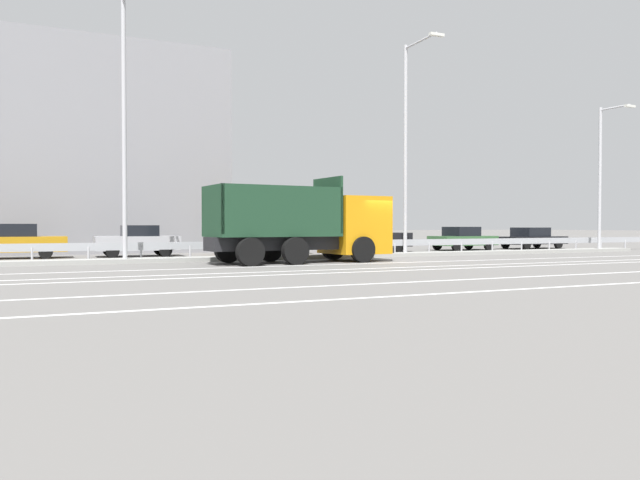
{
  "coord_description": "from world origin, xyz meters",
  "views": [
    {
      "loc": [
        -13.48,
        -22.74,
        1.47
      ],
      "look_at": [
        -2.23,
        1.4,
        0.86
      ],
      "focal_mm": 35.0,
      "sensor_mm": 36.0,
      "label": 1
    }
  ],
  "objects": [
    {
      "name": "lane_strip_4",
      "position": [
        -3.75,
        -11.67,
        0.0
      ],
      "size": [
        64.59,
        0.16,
        0.01
      ],
      "primitive_type": "cube",
      "color": "silver",
      "rests_on": "ground_plane"
    },
    {
      "name": "lane_strip_0",
      "position": [
        -3.75,
        -1.63,
        0.0
      ],
      "size": [
        64.59,
        0.16,
        0.01
      ],
      "primitive_type": "cube",
      "color": "silver",
      "rests_on": "ground_plane"
    },
    {
      "name": "lane_strip_3",
      "position": [
        -3.75,
        -9.05,
        0.0
      ],
      "size": [
        64.59,
        0.16,
        0.01
      ],
      "primitive_type": "cube",
      "color": "silver",
      "rests_on": "ground_plane"
    },
    {
      "name": "median_road_sign",
      "position": [
        0.41,
        2.63,
        1.21
      ],
      "size": [
        0.77,
        0.16,
        2.28
      ],
      "color": "white",
      "rests_on": "ground_plane"
    },
    {
      "name": "dump_truck",
      "position": [
        -2.68,
        0.24,
        1.34
      ],
      "size": [
        7.65,
        3.05,
        3.44
      ],
      "rotation": [
        0.0,
        0.0,
        -1.51
      ],
      "color": "orange",
      "rests_on": "ground_plane"
    },
    {
      "name": "ground_plane",
      "position": [
        0.0,
        0.0,
        0.0
      ],
      "size": [
        320.0,
        320.0,
        0.0
      ],
      "primitive_type": "plane",
      "color": "#605E5B"
    },
    {
      "name": "median_guardrail",
      "position": [
        -0.0,
        3.94,
        0.57
      ],
      "size": [
        64.59,
        0.09,
        0.78
      ],
      "color": "#9EA0A5",
      "rests_on": "ground_plane"
    },
    {
      "name": "parked_car_7",
      "position": [
        15.71,
        7.73,
        0.69
      ],
      "size": [
        4.8,
        2.2,
        1.36
      ],
      "rotation": [
        0.0,
        0.0,
        -1.49
      ],
      "color": "black",
      "rests_on": "ground_plane"
    },
    {
      "name": "parked_car_4",
      "position": [
        -2.49,
        7.98,
        0.74
      ],
      "size": [
        4.92,
        1.98,
        1.44
      ],
      "rotation": [
        0.0,
        0.0,
        1.55
      ],
      "color": "#B27A14",
      "rests_on": "ground_plane"
    },
    {
      "name": "lane_strip_2",
      "position": [
        -3.75,
        -5.36,
        0.0
      ],
      "size": [
        64.59,
        0.16,
        0.01
      ],
      "primitive_type": "cube",
      "color": "silver",
      "rests_on": "ground_plane"
    },
    {
      "name": "street_lamp_3",
      "position": [
        15.74,
        2.35,
        4.52
      ],
      "size": [
        0.71,
        2.02,
        8.13
      ],
      "color": "#ADADB2",
      "rests_on": "ground_plane"
    },
    {
      "name": "parked_car_2",
      "position": [
        -14.31,
        8.24,
        0.77
      ],
      "size": [
        4.81,
        1.8,
        1.56
      ],
      "rotation": [
        0.0,
        0.0,
        1.57
      ],
      "color": "#B27A14",
      "rests_on": "ground_plane"
    },
    {
      "name": "parked_car_5",
      "position": [
        3.71,
        7.72,
        0.78
      ],
      "size": [
        4.67,
        2.05,
        1.54
      ],
      "rotation": [
        0.0,
        0.0,
        -1.55
      ],
      "color": "black",
      "rests_on": "ground_plane"
    },
    {
      "name": "lane_strip_1",
      "position": [
        -3.75,
        -4.1,
        0.0
      ],
      "size": [
        64.59,
        0.16,
        0.01
      ],
      "primitive_type": "cube",
      "color": "silver",
      "rests_on": "ground_plane"
    },
    {
      "name": "parked_car_3",
      "position": [
        -8.8,
        7.99,
        0.75
      ],
      "size": [
        3.91,
        1.83,
        1.49
      ],
      "rotation": [
        0.0,
        0.0,
        1.55
      ],
      "color": "#A3A3A8",
      "rests_on": "ground_plane"
    },
    {
      "name": "street_lamp_1",
      "position": [
        -10.11,
        2.43,
        5.7
      ],
      "size": [
        0.7,
        2.54,
        10.34
      ],
      "color": "#ADADB2",
      "rests_on": "ground_plane"
    },
    {
      "name": "background_building_0",
      "position": [
        -12.9,
        16.49,
        5.66
      ],
      "size": [
        19.42,
        10.89,
        11.32
      ],
      "primitive_type": "cube",
      "color": "gray",
      "rests_on": "ground_plane"
    },
    {
      "name": "street_lamp_2",
      "position": [
        2.8,
        2.34,
        5.59
      ],
      "size": [
        0.71,
        2.79,
        10.06
      ],
      "color": "#ADADB2",
      "rests_on": "ground_plane"
    },
    {
      "name": "median_island",
      "position": [
        0.0,
        2.63,
        0.09
      ],
      "size": [
        35.52,
        1.1,
        0.18
      ],
      "primitive_type": "cube",
      "color": "gray",
      "rests_on": "ground_plane"
    },
    {
      "name": "parked_car_6",
      "position": [
        10.12,
        7.59,
        0.71
      ],
      "size": [
        4.05,
        2.1,
        1.41
      ],
      "rotation": [
        0.0,
        0.0,
        -1.52
      ],
      "color": "#335B33",
      "rests_on": "ground_plane"
    }
  ]
}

